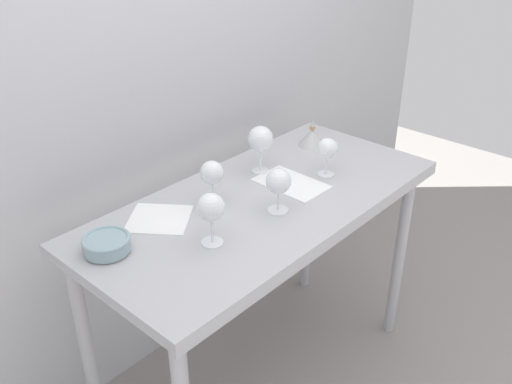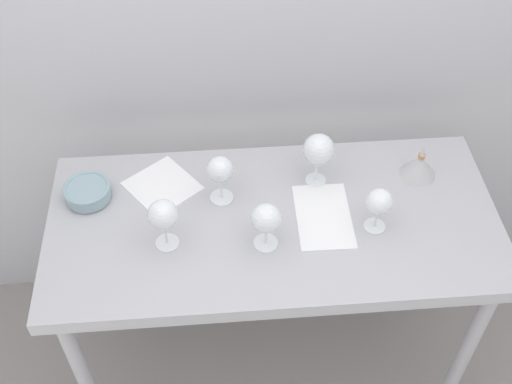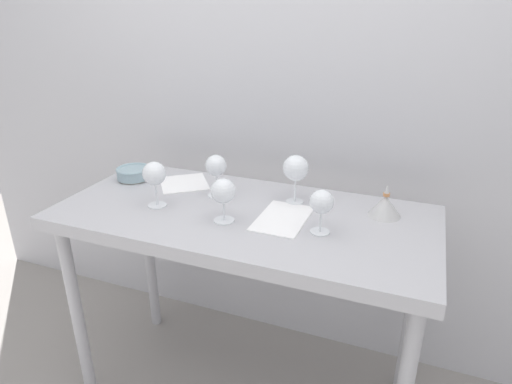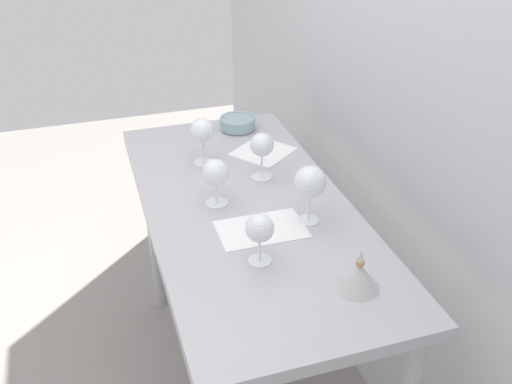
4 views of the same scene
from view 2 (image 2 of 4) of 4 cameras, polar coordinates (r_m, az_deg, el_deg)
name	(u,v)px [view 2 (image 2 of 4)]	position (r m, az deg, el deg)	size (l,w,h in m)	color
ground_plane	(269,360)	(2.72, 1.18, -14.76)	(6.00, 6.00, 0.00)	gray
back_wall	(261,18)	(2.09, 0.44, 15.31)	(3.80, 0.04, 2.60)	#BBBBC0
steel_counter	(273,240)	(2.05, 1.53, -4.33)	(1.40, 0.65, 0.90)	#B0B0B5
wine_glass_near_left	(163,216)	(1.83, -8.32, -2.09)	(0.09, 0.09, 0.18)	white
wine_glass_near_right	(379,203)	(1.90, 10.97, -0.97)	(0.08, 0.08, 0.15)	white
wine_glass_near_center	(266,219)	(1.82, 0.92, -2.46)	(0.09, 0.09, 0.16)	white
wine_glass_far_left	(220,171)	(1.94, -3.23, 1.91)	(0.08, 0.08, 0.17)	white
wine_glass_far_right	(319,150)	(2.00, 5.62, 3.74)	(0.10, 0.10, 0.19)	white
tasting_sheet_upper	(323,216)	(1.99, 6.05, -2.15)	(0.17, 0.27, 0.00)	white
tasting_sheet_lower	(162,186)	(2.09, -8.38, 0.55)	(0.19, 0.20, 0.00)	white
tasting_bowl	(88,192)	(2.08, -14.83, 0.02)	(0.15, 0.15, 0.05)	beige
decanter_funnel	(419,166)	(2.14, 14.40, 2.31)	(0.12, 0.12, 0.12)	#B7B7B7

